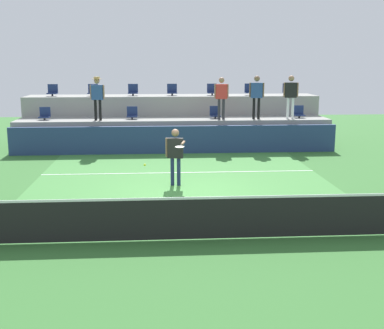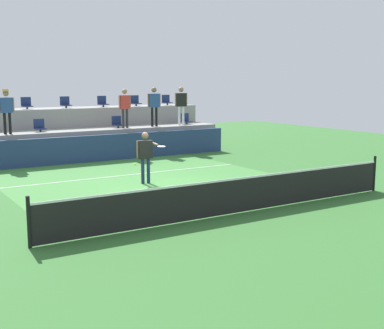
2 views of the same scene
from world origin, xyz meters
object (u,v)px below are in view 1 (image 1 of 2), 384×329
object	(u,v)px
stadium_chair_lower_left	(132,114)
tennis_player	(175,151)
stadium_chair_lower_far_left	(45,115)
tennis_ball	(145,165)
stadium_chair_upper_center	(172,91)
spectator_with_hat	(97,94)
stadium_chair_lower_right	(215,113)
stadium_chair_upper_left	(93,91)
spectator_in_white	(291,93)
stadium_chair_lower_far_right	(299,113)
stadium_chair_upper_mid_right	(212,90)
stadium_chair_upper_right	(250,90)
spectator_leaning_on_rail	(221,94)
stadium_chair_upper_mid_left	(133,91)
spectator_in_grey	(257,93)
stadium_chair_upper_far_left	(53,91)
stadium_chair_upper_far_right	(288,90)

from	to	relation	value
stadium_chair_lower_left	tennis_player	bearing A→B (deg)	-76.78
stadium_chair_lower_far_left	tennis_ball	distance (m)	8.72
stadium_chair_upper_center	spectator_with_hat	distance (m)	3.79
tennis_player	stadium_chair_lower_right	bearing A→B (deg)	73.62
stadium_chair_upper_left	spectator_in_white	distance (m)	8.65
stadium_chair_lower_far_right	stadium_chair_upper_mid_right	world-z (taller)	stadium_chair_upper_mid_right
stadium_chair_upper_right	stadium_chair_lower_right	bearing A→B (deg)	-134.80
tennis_player	spectator_leaning_on_rail	world-z (taller)	spectator_leaning_on_rail
stadium_chair_lower_far_right	spectator_with_hat	distance (m)	8.48
stadium_chair_upper_mid_left	spectator_in_white	bearing A→B (deg)	-18.30
spectator_leaning_on_rail	spectator_in_grey	world-z (taller)	spectator_in_grey
stadium_chair_upper_right	stadium_chair_upper_mid_right	bearing A→B (deg)	180.00
stadium_chair_lower_left	stadium_chair_upper_center	bearing A→B (deg)	46.15
stadium_chair_lower_far_left	stadium_chair_upper_mid_right	xyz separation A→B (m)	(7.12, 1.80, 0.85)
stadium_chair_upper_right	tennis_player	distance (m)	9.25
stadium_chair_upper_left	stadium_chair_upper_mid_left	distance (m)	1.77
stadium_chair_lower_right	stadium_chair_upper_center	bearing A→B (deg)	134.11
stadium_chair_lower_left	spectator_leaning_on_rail	xyz separation A→B (m)	(3.68, -0.38, 0.83)
stadium_chair_lower_right	stadium_chair_upper_center	distance (m)	2.65
stadium_chair_upper_mid_left	stadium_chair_upper_right	xyz separation A→B (m)	(5.28, 0.00, 0.00)
spectator_in_grey	stadium_chair_upper_mid_left	bearing A→B (deg)	157.09
stadium_chair_upper_far_left	stadium_chair_upper_far_right	distance (m)	10.59
stadium_chair_upper_right	tennis_player	world-z (taller)	stadium_chair_upper_right
stadium_chair_upper_center	spectator_in_white	xyz separation A→B (m)	(4.85, -2.18, 0.03)
stadium_chair_lower_far_right	tennis_ball	xyz separation A→B (m)	(-6.40, -7.60, -0.61)
stadium_chair_upper_far_left	stadium_chair_upper_mid_left	world-z (taller)	same
stadium_chair_upper_mid_right	spectator_leaning_on_rail	xyz separation A→B (m)	(0.14, -2.18, -0.02)
stadium_chair_upper_center	tennis_ball	xyz separation A→B (m)	(-1.07, -9.40, -1.46)
spectator_in_grey	stadium_chair_upper_left	bearing A→B (deg)	162.53
stadium_chair_lower_far_right	stadium_chair_upper_left	xyz separation A→B (m)	(-8.86, 1.80, 0.85)
spectator_in_grey	tennis_player	bearing A→B (deg)	-120.21
stadium_chair_lower_right	stadium_chair_upper_far_right	world-z (taller)	stadium_chair_upper_far_right
stadium_chair_lower_far_left	stadium_chair_upper_far_left	distance (m)	1.99
stadium_chair_upper_mid_right	stadium_chair_upper_right	distance (m)	1.72
stadium_chair_lower_right	spectator_with_hat	xyz separation A→B (m)	(-4.84, -0.38, 0.87)
stadium_chair_lower_left	stadium_chair_upper_far_left	world-z (taller)	stadium_chair_upper_far_left
spectator_with_hat	stadium_chair_upper_far_left	bearing A→B (deg)	135.26
spectator_in_white	spectator_in_grey	bearing A→B (deg)	-180.00
stadium_chair_upper_left	tennis_ball	distance (m)	9.82
stadium_chair_lower_far_right	spectator_in_white	xyz separation A→B (m)	(-0.49, -0.38, 0.88)
tennis_player	spectator_leaning_on_rail	xyz separation A→B (m)	(2.14, 6.19, 1.26)
stadium_chair_lower_far_left	spectator_in_white	bearing A→B (deg)	-2.16
stadium_chair_upper_right	spectator_leaning_on_rail	distance (m)	2.70
tennis_ball	spectator_in_white	bearing A→B (deg)	50.64
stadium_chair_lower_far_right	stadium_chair_upper_left	bearing A→B (deg)	168.51
stadium_chair_upper_far_left	stadium_chair_upper_center	world-z (taller)	same
stadium_chair_upper_left	stadium_chair_upper_right	world-z (taller)	same
stadium_chair_upper_center	tennis_player	distance (m)	8.47
stadium_chair_upper_right	spectator_with_hat	size ratio (longest dim) A/B	0.30
stadium_chair_upper_center	spectator_leaning_on_rail	bearing A→B (deg)	-48.19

